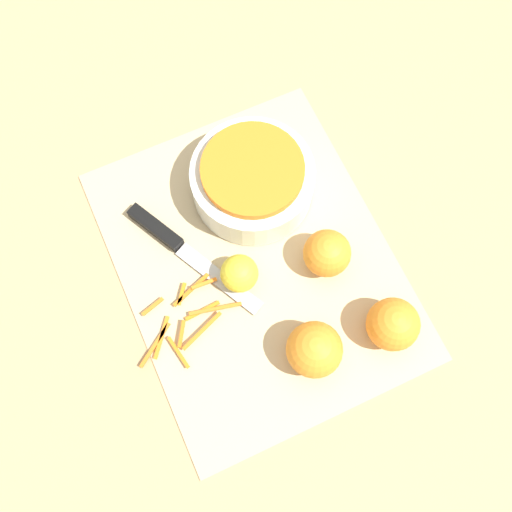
{
  "coord_description": "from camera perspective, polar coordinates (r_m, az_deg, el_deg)",
  "views": [
    {
      "loc": [
        0.24,
        -0.11,
        0.83
      ],
      "look_at": [
        0.0,
        0.0,
        0.04
      ],
      "focal_mm": 42.0,
      "sensor_mm": 36.0,
      "label": 1
    }
  ],
  "objects": [
    {
      "name": "knife",
      "position": [
        0.87,
        -8.13,
        1.57
      ],
      "size": [
        0.22,
        0.13,
        0.02
      ],
      "rotation": [
        0.0,
        0.0,
        0.47
      ],
      "color": "black",
      "rests_on": "cutting_board"
    },
    {
      "name": "ground_plane",
      "position": [
        0.87,
        0.0,
        -0.75
      ],
      "size": [
        4.0,
        4.0,
        0.0
      ],
      "primitive_type": "plane",
      "color": "tan"
    },
    {
      "name": "orange_back",
      "position": [
        0.82,
        12.91,
        -6.36
      ],
      "size": [
        0.07,
        0.07,
        0.07
      ],
      "color": "orange",
      "rests_on": "cutting_board"
    },
    {
      "name": "orange_left",
      "position": [
        0.8,
        5.58,
        -8.87
      ],
      "size": [
        0.08,
        0.08,
        0.08
      ],
      "color": "orange",
      "rests_on": "cutting_board"
    },
    {
      "name": "cutting_board",
      "position": [
        0.86,
        0.0,
        -0.69
      ],
      "size": [
        0.48,
        0.38,
        0.01
      ],
      "color": "#CCB284",
      "rests_on": "ground_plane"
    },
    {
      "name": "peel_pile",
      "position": [
        0.84,
        -6.73,
        -6.01
      ],
      "size": [
        0.11,
        0.16,
        0.01
      ],
      "color": "orange",
      "rests_on": "cutting_board"
    },
    {
      "name": "lemon",
      "position": [
        0.83,
        -1.59,
        -1.67
      ],
      "size": [
        0.05,
        0.05,
        0.05
      ],
      "color": "yellow",
      "rests_on": "cutting_board"
    },
    {
      "name": "orange_right",
      "position": [
        0.84,
        6.78,
        0.26
      ],
      "size": [
        0.07,
        0.07,
        0.07
      ],
      "color": "orange",
      "rests_on": "cutting_board"
    },
    {
      "name": "bowl_speckled",
      "position": [
        0.87,
        -0.33,
        7.3
      ],
      "size": [
        0.18,
        0.18,
        0.07
      ],
      "color": "silver",
      "rests_on": "cutting_board"
    }
  ]
}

